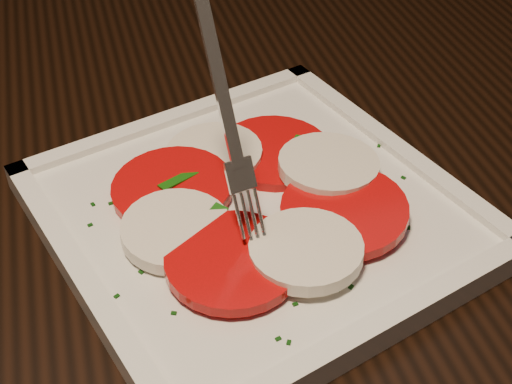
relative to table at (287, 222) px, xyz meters
The scene contains 4 objects.
table is the anchor object (origin of this frame).
plate 0.15m from the table, 119.29° to the right, with size 0.28×0.28×0.01m, color white.
caprese_salad 0.17m from the table, 119.33° to the right, with size 0.24×0.23×0.02m.
fork 0.24m from the table, 129.18° to the right, with size 0.03×0.08×0.15m, color white, non-canonical shape.
Camera 1 is at (0.15, -0.48, 1.11)m, focal length 50.00 mm.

